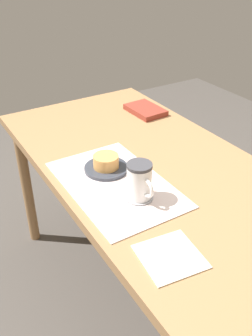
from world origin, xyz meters
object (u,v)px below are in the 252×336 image
Objects in this scene: dining_table at (148,179)px; small_book at (145,110)px; pastry at (106,161)px; pastry_plate at (106,168)px; coffee_mug at (140,181)px.

dining_table is 0.45m from small_book.
small_book is at bearing 147.80° from dining_table.
pastry reaches higher than small_book.
pastry is at bearing -51.34° from small_book.
pastry_plate is 0.03m from pastry.
pastry_plate is (-0.03, -0.16, 0.09)m from dining_table.
pastry_plate is 0.84× the size of small_book.
pastry is at bearing -177.41° from coffee_mug.
dining_table is at bearing 138.05° from coffee_mug.
pastry is 0.20m from coffee_mug.
pastry_plate is at bearing -51.34° from small_book.
coffee_mug is at bearing -41.95° from dining_table.
pastry reaches higher than pastry_plate.
dining_table is 0.20m from pastry.
dining_table is 7.51× the size of small_book.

